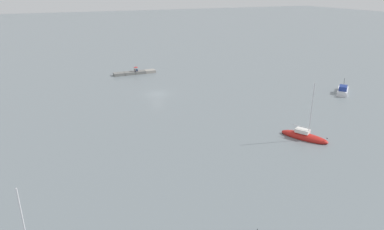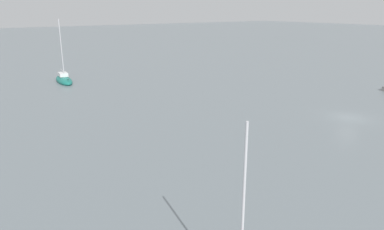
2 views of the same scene
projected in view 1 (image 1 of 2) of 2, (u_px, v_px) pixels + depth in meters
name	position (u px, v px, depth m)	size (l,w,h in m)	color
ground_plane	(158.00, 94.00, 71.83)	(500.00, 500.00, 0.00)	slate
seawall_pier	(135.00, 73.00, 87.90)	(10.63, 1.98, 0.69)	gray
person_seated_blue_left	(137.00, 70.00, 87.92)	(0.42, 0.62, 0.73)	#1E2333
person_seated_grey_right	(135.00, 70.00, 87.55)	(0.42, 0.62, 0.73)	#1E2333
umbrella_open_red	(136.00, 67.00, 87.48)	(1.12, 1.12, 1.25)	black
sailboat_red_outer	(304.00, 136.00, 50.92)	(5.21, 7.08, 8.87)	red
motorboat_white_mid	(342.00, 92.00, 71.92)	(6.08, 5.71, 3.59)	silver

